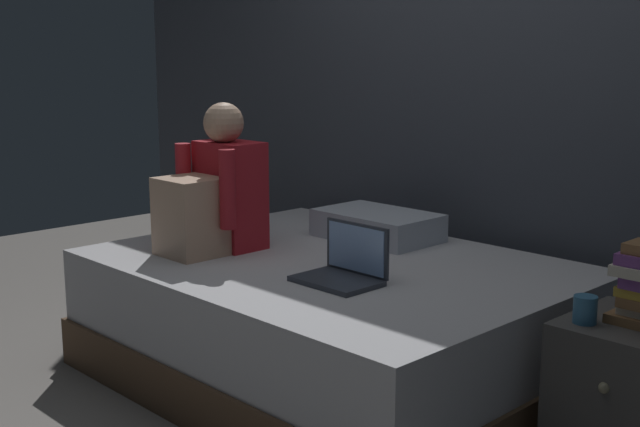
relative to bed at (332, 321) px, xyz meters
The scene contains 8 objects.
ground_plane 0.45m from the bed, 56.31° to the right, with size 8.00×8.00×0.00m, color gray.
wall_back 1.42m from the bed, 77.47° to the left, with size 5.60×0.10×2.70m, color #424751.
bed is the anchor object (origin of this frame).
nightstand 1.30m from the bed, ahead, with size 0.44×0.46×0.55m.
person_sitting 0.76m from the bed, 154.70° to the right, with size 0.39×0.44×0.66m.
laptop 0.46m from the bed, 36.60° to the right, with size 0.32×0.23×0.22m.
pillow 0.58m from the bed, 108.27° to the left, with size 0.56×0.36×0.13m, color silver.
mug 1.22m from the bed, ahead, with size 0.08×0.08×0.09m, color teal.
Camera 1 is at (2.18, -2.09, 1.40)m, focal length 46.04 mm.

